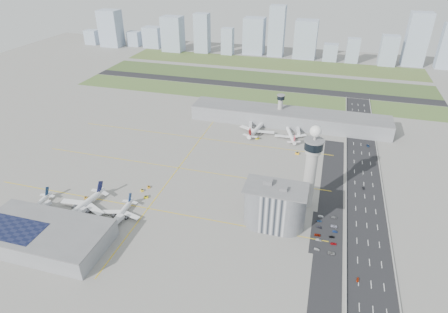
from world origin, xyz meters
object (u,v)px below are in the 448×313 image
(tug_2, at_px, (146,197))
(car_lot_7, at_px, (334,244))
(airplane_near_b, at_px, (81,203))
(car_lot_9, at_px, (335,232))
(airplane_near_a, at_px, (34,205))
(car_hw_1, at_px, (363,188))
(car_hw_4, at_px, (353,119))
(car_lot_6, at_px, (331,253))
(airplane_far_a, at_px, (257,126))
(airplane_near_c, at_px, (120,212))
(jet_bridge_near_2, at_px, (110,229))
(car_lot_8, at_px, (332,237))
(admin_building, at_px, (275,206))
(car_lot_5, at_px, (321,216))
(car_lot_11, at_px, (334,217))
(tug_3, at_px, (149,187))
(tug_1, at_px, (142,190))
(airplane_far_b, at_px, (291,133))
(tug_0, at_px, (86,198))
(control_tower, at_px, (311,164))
(car_lot_3, at_px, (319,227))
(jet_bridge_far_1, at_px, (298,129))
(car_hw_0, at_px, (358,280))
(jet_bridge_near_0, at_px, (35,214))
(car_lot_10, at_px, (334,226))
(tug_5, at_px, (297,153))
(car_lot_4, at_px, (319,221))
(car_hw_2, at_px, (368,146))
(jet_bridge_far_0, at_px, (251,124))
(jet_bridge_near_1, at_px, (71,221))
(tug_4, at_px, (257,138))
(car_lot_2, at_px, (318,235))
(secondary_tower, at_px, (280,106))

(tug_2, relative_size, car_lot_7, 0.79)
(airplane_near_b, distance_m, car_lot_9, 181.01)
(airplane_near_a, xyz_separation_m, car_hw_1, (232.47, 95.16, -4.35))
(car_lot_7, xyz_separation_m, car_hw_4, (15.32, 211.13, 0.04))
(car_lot_6, bearing_deg, airplane_far_a, 29.35)
(airplane_near_c, distance_m, jet_bridge_near_2, 16.45)
(airplane_near_a, distance_m, car_lot_8, 212.22)
(admin_building, xyz_separation_m, car_hw_1, (62.23, 62.61, -14.73))
(car_lot_5, bearing_deg, airplane_near_b, 95.40)
(car_lot_11, bearing_deg, tug_3, 86.51)
(tug_1, xyz_separation_m, tug_2, (7.12, -7.43, 0.09))
(airplane_near_b, xyz_separation_m, car_lot_7, (178.46, 13.37, -5.86))
(airplane_far_b, height_order, car_lot_9, airplane_far_b)
(airplane_near_c, xyz_separation_m, tug_0, (-37.35, 12.93, -4.12))
(control_tower, bearing_deg, car_lot_11, -29.04)
(car_lot_5, bearing_deg, car_lot_3, 170.55)
(jet_bridge_far_1, distance_m, car_hw_0, 198.76)
(jet_bridge_near_0, relative_size, car_lot_10, 3.12)
(car_lot_3, bearing_deg, car_lot_11, -26.09)
(jet_bridge_near_0, relative_size, tug_0, 4.94)
(airplane_near_c, xyz_separation_m, tug_5, (111.37, 128.20, -3.88))
(car_lot_4, relative_size, car_hw_2, 0.74)
(car_hw_0, bearing_deg, jet_bridge_far_0, 127.14)
(tug_3, relative_size, car_lot_10, 0.64)
(car_lot_10, bearing_deg, car_lot_11, 1.92)
(airplane_near_a, height_order, car_lot_7, airplane_near_a)
(airplane_near_a, height_order, jet_bridge_near_1, airplane_near_a)
(airplane_far_b, distance_m, jet_bridge_near_0, 238.63)
(airplane_far_a, xyz_separation_m, tug_4, (3.66, -15.81, -5.32))
(jet_bridge_far_1, xyz_separation_m, car_lot_10, (41.02, -145.81, -2.23))
(car_lot_5, bearing_deg, car_lot_4, 163.85)
(jet_bridge_near_2, height_order, car_lot_2, jet_bridge_near_2)
(car_lot_2, bearing_deg, airplane_near_c, 94.63)
(airplane_far_b, bearing_deg, car_lot_6, 177.84)
(car_hw_4, bearing_deg, secondary_tower, -153.25)
(control_tower, relative_size, car_lot_11, 15.20)
(tug_0, bearing_deg, car_lot_8, 148.87)
(car_hw_1, bearing_deg, jet_bridge_near_0, -160.81)
(car_lot_5, bearing_deg, tug_3, 82.07)
(tug_1, bearing_deg, jet_bridge_near_1, -162.48)
(jet_bridge_far_0, bearing_deg, tug_5, 38.64)
(admin_building, bearing_deg, jet_bridge_near_0, -166.70)
(airplane_far_b, xyz_separation_m, jet_bridge_far_0, (-44.64, 15.65, -2.52))
(car_lot_7, bearing_deg, car_lot_3, 25.61)
(car_lot_5, height_order, car_hw_0, car_lot_5)
(jet_bridge_near_2, height_order, car_lot_10, jet_bridge_near_2)
(jet_bridge_far_0, distance_m, car_lot_5, 159.60)
(airplane_far_a, distance_m, car_lot_8, 165.84)
(control_tower, distance_m, car_lot_3, 44.25)
(jet_bridge_far_0, bearing_deg, control_tower, 19.45)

